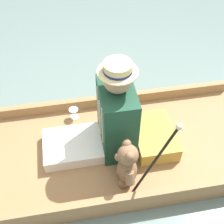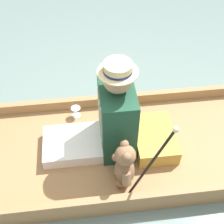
{
  "view_description": "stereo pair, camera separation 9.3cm",
  "coord_description": "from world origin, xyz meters",
  "px_view_note": "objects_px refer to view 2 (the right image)",
  "views": [
    {
      "loc": [
        -1.65,
        0.29,
        2.37
      ],
      "look_at": [
        0.03,
        -0.0,
        0.54
      ],
      "focal_mm": 50.0,
      "sensor_mm": 36.0,
      "label": 1
    },
    {
      "loc": [
        -1.66,
        0.2,
        2.37
      ],
      "look_at": [
        0.03,
        -0.0,
        0.54
      ],
      "focal_mm": 50.0,
      "sensor_mm": 36.0,
      "label": 2
    }
  ],
  "objects_px": {
    "teddy_bear": "(124,166)",
    "walking_cane": "(154,159)",
    "seated_person": "(108,120)",
    "wine_glass": "(76,110)"
  },
  "relations": [
    {
      "from": "teddy_bear",
      "to": "walking_cane",
      "type": "xyz_separation_m",
      "value": [
        -0.14,
        -0.18,
        0.26
      ]
    },
    {
      "from": "seated_person",
      "to": "teddy_bear",
      "type": "xyz_separation_m",
      "value": [
        -0.38,
        -0.08,
        -0.13
      ]
    },
    {
      "from": "seated_person",
      "to": "wine_glass",
      "type": "relative_size",
      "value": 8.48
    },
    {
      "from": "seated_person",
      "to": "teddy_bear",
      "type": "distance_m",
      "value": 0.41
    },
    {
      "from": "wine_glass",
      "to": "seated_person",
      "type": "bearing_deg",
      "value": -145.34
    },
    {
      "from": "seated_person",
      "to": "wine_glass",
      "type": "height_order",
      "value": "seated_person"
    },
    {
      "from": "seated_person",
      "to": "walking_cane",
      "type": "height_order",
      "value": "seated_person"
    },
    {
      "from": "seated_person",
      "to": "walking_cane",
      "type": "xyz_separation_m",
      "value": [
        -0.51,
        -0.26,
        0.13
      ]
    },
    {
      "from": "teddy_bear",
      "to": "walking_cane",
      "type": "height_order",
      "value": "walking_cane"
    },
    {
      "from": "seated_person",
      "to": "walking_cane",
      "type": "relative_size",
      "value": 1.15
    }
  ]
}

